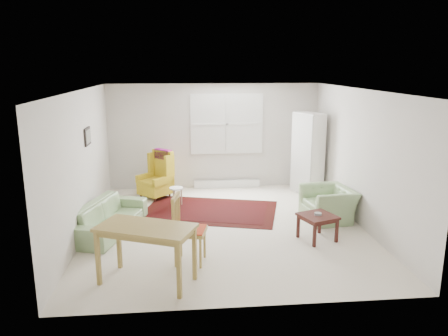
{
  "coord_description": "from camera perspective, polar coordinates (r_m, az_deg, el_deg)",
  "views": [
    {
      "loc": [
        -0.76,
        -7.56,
        2.91
      ],
      "look_at": [
        0.0,
        0.3,
        1.05
      ],
      "focal_mm": 35.0,
      "sensor_mm": 36.0,
      "label": 1
    }
  ],
  "objects": [
    {
      "name": "wingback_chair",
      "position": [
        9.87,
        -9.04,
        -0.84
      ],
      "size": [
        0.9,
        0.9,
        1.07
      ],
      "primitive_type": null,
      "rotation": [
        0.0,
        0.0,
        -0.77
      ],
      "color": "gold",
      "rests_on": "ground"
    },
    {
      "name": "armchair",
      "position": [
        8.63,
        13.47,
        -4.18
      ],
      "size": [
        0.96,
        1.07,
        0.76
      ],
      "primitive_type": "imported",
      "rotation": [
        0.0,
        0.0,
        -1.44
      ],
      "color": "#87A76F",
      "rests_on": "ground"
    },
    {
      "name": "room",
      "position": [
        7.98,
        0.2,
        1.3
      ],
      "size": [
        5.04,
        5.54,
        2.51
      ],
      "color": "silver",
      "rests_on": "ground"
    },
    {
      "name": "cabinet",
      "position": [
        10.18,
        10.91,
        1.84
      ],
      "size": [
        0.65,
        0.84,
        1.87
      ],
      "primitive_type": null,
      "rotation": [
        0.0,
        0.0,
        0.39
      ],
      "color": "white",
      "rests_on": "ground"
    },
    {
      "name": "desk",
      "position": [
        6.13,
        -10.05,
        -11.05
      ],
      "size": [
        1.44,
        1.1,
        0.82
      ],
      "primitive_type": null,
      "rotation": [
        0.0,
        0.0,
        -0.4
      ],
      "color": "#A78C43",
      "rests_on": "ground"
    },
    {
      "name": "sofa",
      "position": [
        8.06,
        -14.87,
        -5.5
      ],
      "size": [
        1.25,
        2.02,
        0.76
      ],
      "primitive_type": "imported",
      "rotation": [
        0.0,
        0.0,
        1.28
      ],
      "color": "#87A76F",
      "rests_on": "ground"
    },
    {
      "name": "coffee_table",
      "position": [
        7.66,
        12.08,
        -7.58
      ],
      "size": [
        0.7,
        0.7,
        0.45
      ],
      "primitive_type": null,
      "rotation": [
        0.0,
        0.0,
        0.35
      ],
      "color": "#411814",
      "rests_on": "ground"
    },
    {
      "name": "stool",
      "position": [
        9.34,
        -6.22,
        -3.7
      ],
      "size": [
        0.33,
        0.33,
        0.4
      ],
      "primitive_type": null,
      "rotation": [
        0.0,
        0.0,
        0.12
      ],
      "color": "white",
      "rests_on": "ground"
    },
    {
      "name": "rug",
      "position": [
        8.99,
        -1.87,
        -5.55
      ],
      "size": [
        3.02,
        2.35,
        0.03
      ],
      "primitive_type": null,
      "rotation": [
        0.0,
        0.0,
        -0.26
      ],
      "color": "black",
      "rests_on": "ground"
    },
    {
      "name": "desk_chair",
      "position": [
        6.59,
        -4.46,
        -7.99
      ],
      "size": [
        0.55,
        0.55,
        1.05
      ],
      "primitive_type": null,
      "rotation": [
        0.0,
        0.0,
        1.36
      ],
      "color": "#A78C43",
      "rests_on": "ground"
    }
  ]
}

